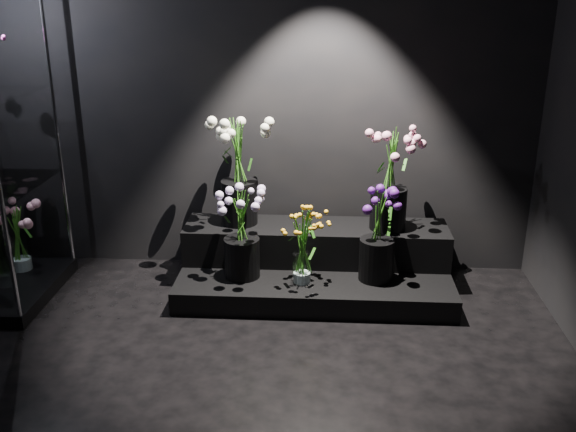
{
  "coord_description": "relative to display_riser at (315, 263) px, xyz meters",
  "views": [
    {
      "loc": [
        0.48,
        -2.6,
        2.08
      ],
      "look_at": [
        0.24,
        1.2,
        0.69
      ],
      "focal_mm": 40.0,
      "sensor_mm": 36.0,
      "label": 1
    }
  ],
  "objects": [
    {
      "name": "floor",
      "position": [
        -0.42,
        -1.62,
        -0.18
      ],
      "size": [
        4.0,
        4.0,
        0.0
      ],
      "primitive_type": "plane",
      "color": "black",
      "rests_on": "ground"
    },
    {
      "name": "wall_back",
      "position": [
        -0.42,
        0.38,
        1.22
      ],
      "size": [
        4.0,
        0.0,
        4.0
      ],
      "primitive_type": "plane",
      "rotation": [
        1.57,
        0.0,
        0.0
      ],
      "color": "black",
      "rests_on": "floor"
    },
    {
      "name": "display_riser",
      "position": [
        0.0,
        0.0,
        0.0
      ],
      "size": [
        1.9,
        0.85,
        0.42
      ],
      "color": "black",
      "rests_on": "floor"
    },
    {
      "name": "bouquet_orange_bells",
      "position": [
        -0.09,
        -0.28,
        0.26
      ],
      "size": [
        0.32,
        0.32,
        0.53
      ],
      "rotation": [
        0.0,
        0.0,
        0.19
      ],
      "color": "white",
      "rests_on": "display_riser"
    },
    {
      "name": "bouquet_lilac",
      "position": [
        -0.5,
        -0.21,
        0.34
      ],
      "size": [
        0.45,
        0.45,
        0.61
      ],
      "rotation": [
        0.0,
        0.0,
        0.19
      ],
      "color": "black",
      "rests_on": "display_riser"
    },
    {
      "name": "bouquet_purple",
      "position": [
        0.42,
        -0.2,
        0.33
      ],
      "size": [
        0.37,
        0.37,
        0.64
      ],
      "rotation": [
        0.0,
        0.0,
        0.28
      ],
      "color": "black",
      "rests_on": "display_riser"
    },
    {
      "name": "bouquet_cream_roses",
      "position": [
        -0.56,
        0.14,
        0.69
      ],
      "size": [
        0.48,
        0.48,
        0.77
      ],
      "rotation": [
        0.0,
        0.0,
        0.14
      ],
      "color": "black",
      "rests_on": "display_riser"
    },
    {
      "name": "bouquet_pink_roses",
      "position": [
        0.51,
        0.1,
        0.65
      ],
      "size": [
        0.43,
        0.43,
        0.73
      ],
      "rotation": [
        0.0,
        0.0,
        -0.2
      ],
      "color": "black",
      "rests_on": "display_riser"
    },
    {
      "name": "bouquet_case_base_pink",
      "position": [
        -2.15,
        -0.06,
        0.17
      ],
      "size": [
        0.42,
        0.42,
        0.47
      ],
      "rotation": [
        0.0,
        0.0,
        -0.34
      ],
      "color": "white",
      "rests_on": "display_case"
    }
  ]
}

